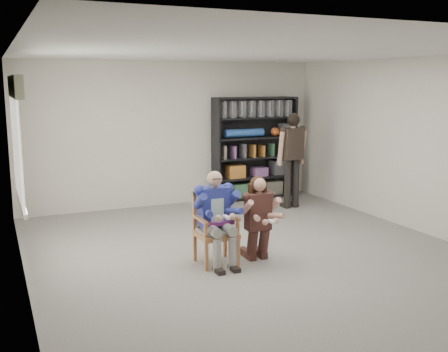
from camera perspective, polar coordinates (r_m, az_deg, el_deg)
name	(u,v)px	position (r m, az deg, el deg)	size (l,w,h in m)	color
room_shell	(255,157)	(7.13, 3.44, 2.11)	(6.00, 7.00, 2.80)	beige
floor	(254,255)	(7.46, 3.33, -8.61)	(6.00, 7.00, 0.01)	slate
window_left	(18,142)	(7.30, -21.51, 3.43)	(0.16, 2.00, 1.75)	white
armchair	(216,228)	(6.98, -0.87, -5.71)	(0.56, 0.55, 0.97)	#9E6840
seated_man	(216,218)	(6.95, -0.87, -4.55)	(0.55, 0.76, 1.27)	navy
kneeling_woman	(259,219)	(7.10, 3.83, -4.70)	(0.49, 0.78, 1.16)	#3C201C
bookshelf	(255,148)	(10.84, 3.39, 3.02)	(1.80, 0.38, 2.10)	black
standing_man	(292,161)	(10.10, 7.43, 1.60)	(0.56, 0.31, 1.81)	black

